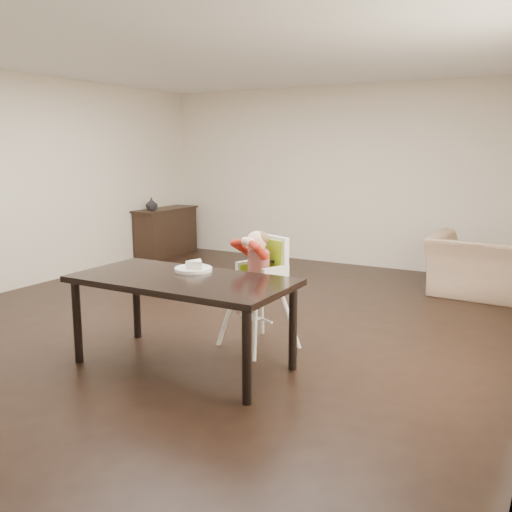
{
  "coord_description": "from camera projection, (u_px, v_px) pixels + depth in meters",
  "views": [
    {
      "loc": [
        3.15,
        -4.78,
        1.78
      ],
      "look_at": [
        0.83,
        -0.65,
        0.88
      ],
      "focal_mm": 40.0,
      "sensor_mm": 36.0,
      "label": 1
    }
  ],
  "objects": [
    {
      "name": "ground",
      "position": [
        217.0,
        321.0,
        5.94
      ],
      "size": [
        7.0,
        7.0,
        0.0
      ],
      "primitive_type": "plane",
      "color": "black",
      "rests_on": "ground"
    },
    {
      "name": "room_walls",
      "position": [
        215.0,
        140.0,
        5.6
      ],
      "size": [
        6.02,
        7.02,
        2.71
      ],
      "color": "beige",
      "rests_on": "ground"
    },
    {
      "name": "dining_table",
      "position": [
        182.0,
        287.0,
        4.61
      ],
      "size": [
        1.8,
        0.9,
        0.75
      ],
      "color": "black",
      "rests_on": "ground"
    },
    {
      "name": "high_chair",
      "position": [
        260.0,
        266.0,
        5.06
      ],
      "size": [
        0.58,
        0.58,
        1.06
      ],
      "rotation": [
        0.0,
        0.0,
        -0.38
      ],
      "color": "white",
      "rests_on": "ground"
    },
    {
      "name": "plate",
      "position": [
        194.0,
        267.0,
        4.83
      ],
      "size": [
        0.39,
        0.39,
        0.09
      ],
      "rotation": [
        0.0,
        0.0,
        -0.24
      ],
      "color": "white",
      "rests_on": "dining_table"
    },
    {
      "name": "armchair",
      "position": [
        480.0,
        256.0,
        6.89
      ],
      "size": [
        1.17,
        0.79,
        0.99
      ],
      "primitive_type": "imported",
      "rotation": [
        0.0,
        0.0,
        3.09
      ],
      "color": "tan",
      "rests_on": "ground"
    },
    {
      "name": "sideboard",
      "position": [
        166.0,
        232.0,
        9.52
      ],
      "size": [
        0.44,
        1.26,
        0.79
      ],
      "color": "black",
      "rests_on": "ground"
    },
    {
      "name": "vase",
      "position": [
        152.0,
        204.0,
        9.13
      ],
      "size": [
        0.2,
        0.21,
        0.19
      ],
      "primitive_type": "imported",
      "rotation": [
        0.0,
        0.0,
        0.05
      ],
      "color": "#99999E",
      "rests_on": "sideboard"
    }
  ]
}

